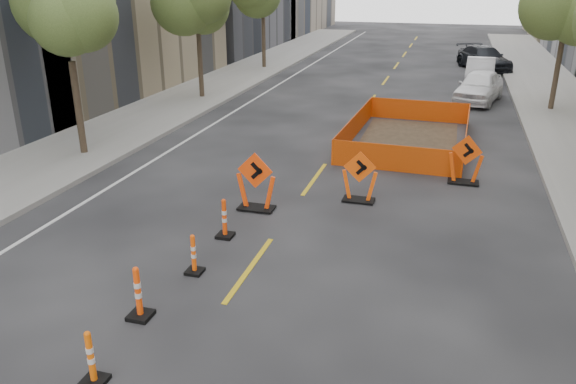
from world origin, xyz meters
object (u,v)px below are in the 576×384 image
(channelizer_4, at_px, (138,293))
(parked_car_far, at_px, (484,58))
(channelizer_5, at_px, (194,254))
(parked_car_mid, at_px, (480,71))
(chevron_sign_center, at_px, (360,177))
(chevron_sign_right, at_px, (466,160))
(channelizer_3, at_px, (91,358))
(channelizer_6, at_px, (224,218))
(chevron_sign_left, at_px, (256,181))
(parked_car_near, at_px, (479,86))

(channelizer_4, relative_size, parked_car_far, 0.21)
(channelizer_4, bearing_deg, parked_car_far, 77.62)
(channelizer_5, xyz_separation_m, parked_car_mid, (6.43, 24.90, 0.28))
(channelizer_4, distance_m, chevron_sign_center, 7.50)
(chevron_sign_center, distance_m, parked_car_mid, 20.20)
(channelizer_5, bearing_deg, chevron_sign_right, 52.96)
(channelizer_3, height_order, channelizer_5, channelizer_3)
(channelizer_4, height_order, parked_car_far, parked_car_far)
(channelizer_3, xyz_separation_m, channelizer_6, (-0.02, 5.50, 0.02))
(channelizer_4, height_order, channelizer_6, channelizer_4)
(channelizer_6, height_order, chevron_sign_left, chevron_sign_left)
(chevron_sign_left, distance_m, parked_car_mid, 22.15)
(channelizer_5, height_order, chevron_sign_right, chevron_sign_right)
(channelizer_5, distance_m, chevron_sign_right, 9.28)
(parked_car_far, bearing_deg, channelizer_4, -125.97)
(channelizer_3, bearing_deg, channelizer_4, 97.36)
(channelizer_6, relative_size, chevron_sign_right, 0.65)
(parked_car_near, bearing_deg, chevron_sign_left, -97.76)
(channelizer_6, bearing_deg, channelizer_5, -88.79)
(channelizer_6, relative_size, parked_car_mid, 0.23)
(parked_car_mid, bearing_deg, chevron_sign_right, -90.50)
(parked_car_near, bearing_deg, parked_car_far, 100.12)
(parked_car_mid, bearing_deg, parked_car_far, 88.32)
(chevron_sign_center, bearing_deg, chevron_sign_left, -160.79)
(channelizer_5, height_order, channelizer_6, channelizer_6)
(parked_car_mid, bearing_deg, chevron_sign_left, -104.26)
(channelizer_6, height_order, chevron_sign_right, chevron_sign_right)
(chevron_sign_center, distance_m, chevron_sign_right, 3.70)
(channelizer_5, bearing_deg, chevron_sign_center, 61.63)
(channelizer_5, relative_size, parked_car_mid, 0.21)
(channelizer_3, relative_size, chevron_sign_center, 0.66)
(chevron_sign_center, xyz_separation_m, parked_car_far, (4.07, 25.28, 0.01))
(channelizer_5, bearing_deg, channelizer_3, -90.33)
(channelizer_6, bearing_deg, parked_car_near, 70.68)
(channelizer_4, bearing_deg, channelizer_6, 86.58)
(channelizer_6, bearing_deg, chevron_sign_left, 84.65)
(parked_car_far, bearing_deg, chevron_sign_left, -127.64)
(parked_car_near, xyz_separation_m, parked_car_mid, (0.16, 5.09, -0.04))
(channelizer_3, height_order, channelizer_4, channelizer_4)
(channelizer_5, height_order, chevron_sign_left, chevron_sign_left)
(parked_car_mid, xyz_separation_m, parked_car_far, (0.37, 5.43, 0.02))
(channelizer_4, distance_m, parked_car_mid, 27.56)
(channelizer_3, distance_m, parked_car_far, 34.67)
(channelizer_6, bearing_deg, chevron_sign_right, 44.71)
(channelizer_3, relative_size, parked_car_mid, 0.22)
(chevron_sign_right, distance_m, parked_car_near, 12.43)
(parked_car_far, bearing_deg, chevron_sign_right, -116.62)
(channelizer_4, relative_size, channelizer_5, 1.18)
(channelizer_5, xyz_separation_m, channelizer_6, (-0.04, 1.83, 0.05))
(chevron_sign_left, bearing_deg, channelizer_3, -90.49)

